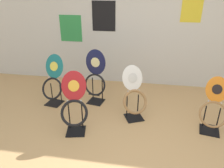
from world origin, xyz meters
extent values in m
plane|color=tan|center=(0.00, 0.00, 0.00)|extent=(14.00, 14.00, 0.00)
cube|color=silver|center=(0.00, 2.43, 1.30)|extent=(8.00, 0.06, 2.60)
cube|color=black|center=(-0.85, 2.40, 1.44)|extent=(0.48, 0.01, 0.60)
cube|color=#2D8E47|center=(-1.58, 2.40, 1.17)|extent=(0.48, 0.01, 0.56)
cube|color=yellow|center=(0.86, 2.40, 1.69)|extent=(0.39, 0.01, 0.67)
cube|color=black|center=(1.10, 0.79, 0.01)|extent=(0.33, 0.33, 0.01)
cylinder|color=black|center=(1.02, 0.89, 0.19)|extent=(0.02, 0.02, 0.36)
cylinder|color=black|center=(1.21, 0.86, 0.19)|extent=(0.02, 0.02, 0.36)
cylinder|color=black|center=(1.08, 0.71, 0.15)|extent=(0.22, 0.06, 0.02)
torus|color=#9E7042|center=(1.09, 0.76, 0.31)|extent=(0.43, 0.31, 0.35)
ellipsoid|color=orange|center=(1.12, 0.93, 0.64)|extent=(0.34, 0.22, 0.36)
ellipsoid|color=black|center=(1.12, 0.91, 0.65)|extent=(0.15, 0.08, 0.14)
sphere|color=silver|center=(1.02, 0.87, 0.46)|extent=(0.02, 0.02, 0.02)
sphere|color=silver|center=(1.19, 0.84, 0.46)|extent=(0.02, 0.02, 0.02)
cube|color=black|center=(-0.07, 0.96, 0.01)|extent=(0.37, 0.37, 0.01)
cylinder|color=black|center=(-0.19, 1.00, 0.19)|extent=(0.02, 0.02, 0.36)
cylinder|color=black|center=(-0.02, 1.08, 0.19)|extent=(0.02, 0.02, 0.36)
cylinder|color=black|center=(-0.04, 0.89, 0.16)|extent=(0.21, 0.11, 0.02)
torus|color=#9E7042|center=(-0.06, 0.94, 0.32)|extent=(0.47, 0.39, 0.37)
ellipsoid|color=white|center=(-0.13, 1.09, 0.67)|extent=(0.38, 0.29, 0.40)
ellipsoid|color=silver|center=(-0.12, 1.08, 0.67)|extent=(0.17, 0.12, 0.15)
sphere|color=silver|center=(-0.18, 0.98, 0.47)|extent=(0.02, 0.02, 0.02)
sphere|color=silver|center=(-0.01, 1.06, 0.47)|extent=(0.02, 0.02, 0.02)
cube|color=black|center=(-1.58, 1.19, 0.01)|extent=(0.32, 0.32, 0.01)
cylinder|color=black|center=(-1.66, 1.30, 0.18)|extent=(0.02, 0.02, 0.35)
cylinder|color=black|center=(-1.46, 1.27, 0.18)|extent=(0.02, 0.02, 0.35)
cylinder|color=black|center=(-1.59, 1.12, 0.15)|extent=(0.22, 0.06, 0.02)
torus|color=black|center=(-1.58, 1.17, 0.32)|extent=(0.44, 0.29, 0.38)
ellipsoid|color=#197075|center=(-1.55, 1.32, 0.69)|extent=(0.38, 0.21, 0.43)
ellipsoid|color=#EADB4C|center=(-1.56, 1.31, 0.70)|extent=(0.17, 0.08, 0.16)
sphere|color=silver|center=(-1.66, 1.28, 0.48)|extent=(0.02, 0.02, 0.02)
sphere|color=silver|center=(-1.47, 1.24, 0.48)|extent=(0.02, 0.02, 0.02)
cube|color=black|center=(-0.82, 1.38, 0.01)|extent=(0.32, 0.32, 0.01)
cylinder|color=black|center=(-0.90, 1.49, 0.23)|extent=(0.02, 0.02, 0.44)
cylinder|color=black|center=(-0.71, 1.46, 0.23)|extent=(0.02, 0.02, 0.44)
cylinder|color=black|center=(-0.83, 1.31, 0.18)|extent=(0.22, 0.06, 0.02)
torus|color=black|center=(-0.82, 1.36, 0.37)|extent=(0.43, 0.21, 0.41)
ellipsoid|color=#141942|center=(-0.81, 1.43, 0.78)|extent=(0.38, 0.12, 0.46)
ellipsoid|color=beige|center=(-0.82, 1.41, 0.78)|extent=(0.17, 0.05, 0.18)
sphere|color=silver|center=(-0.92, 1.43, 0.55)|extent=(0.02, 0.02, 0.02)
sphere|color=silver|center=(-0.71, 1.39, 0.55)|extent=(0.02, 0.02, 0.02)
cube|color=black|center=(-0.91, 0.43, 0.01)|extent=(0.33, 0.33, 0.01)
cylinder|color=black|center=(-1.02, 0.50, 0.22)|extent=(0.02, 0.02, 0.43)
cylinder|color=black|center=(-0.83, 0.54, 0.22)|extent=(0.02, 0.02, 0.43)
cylinder|color=black|center=(-0.89, 0.36, 0.18)|extent=(0.22, 0.06, 0.02)
torus|color=black|center=(-0.90, 0.41, 0.34)|extent=(0.43, 0.30, 0.37)
ellipsoid|color=#AD1E23|center=(-0.93, 0.56, 0.71)|extent=(0.38, 0.23, 0.42)
ellipsoid|color=yellow|center=(-0.93, 0.55, 0.71)|extent=(0.17, 0.09, 0.16)
sphere|color=silver|center=(-1.02, 0.48, 0.50)|extent=(0.02, 0.02, 0.02)
sphere|color=silver|center=(-0.82, 0.51, 0.50)|extent=(0.02, 0.02, 0.02)
camera|label=1|loc=(0.08, -2.15, 2.04)|focal=35.00mm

